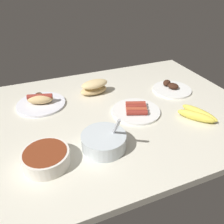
% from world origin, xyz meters
% --- Properties ---
extents(ground_plane, '(1.20, 0.90, 0.03)m').
position_xyz_m(ground_plane, '(0.00, 0.00, -0.01)').
color(ground_plane, silver).
extents(plate_grilled_meat, '(0.19, 0.19, 0.04)m').
position_xyz_m(plate_grilled_meat, '(0.34, 0.08, 0.01)').
color(plate_grilled_meat, white).
rests_on(plate_grilled_meat, ground_plane).
extents(plate_sausages, '(0.21, 0.21, 0.03)m').
position_xyz_m(plate_sausages, '(0.07, -0.04, 0.01)').
color(plate_sausages, white).
rests_on(plate_sausages, ground_plane).
extents(plate_hotdog_assembled, '(0.22, 0.22, 0.06)m').
position_xyz_m(plate_hotdog_assembled, '(-0.30, 0.18, 0.02)').
color(plate_hotdog_assembled, white).
rests_on(plate_hotdog_assembled, ground_plane).
extents(bowl_chili, '(0.15, 0.15, 0.05)m').
position_xyz_m(bowl_chili, '(-0.34, -0.21, 0.03)').
color(bowl_chili, white).
rests_on(bowl_chili, ground_plane).
extents(bowl_coleslaw, '(0.16, 0.16, 0.16)m').
position_xyz_m(bowl_coleslaw, '(-0.14, -0.21, 0.03)').
color(bowl_coleslaw, silver).
rests_on(bowl_coleslaw, ground_plane).
extents(banana_bunch, '(0.14, 0.17, 0.04)m').
position_xyz_m(banana_bunch, '(0.29, -0.18, 0.02)').
color(banana_bunch, '#E5D14C').
rests_on(banana_bunch, ground_plane).
extents(bread_stack, '(0.15, 0.10, 0.07)m').
position_xyz_m(bread_stack, '(-0.04, 0.19, 0.04)').
color(bread_stack, '#DBB77A').
rests_on(bread_stack, ground_plane).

